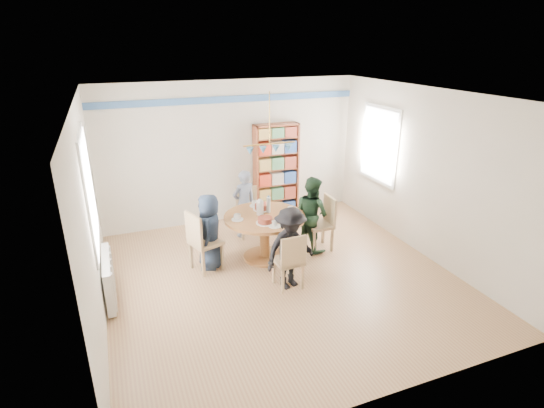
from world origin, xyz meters
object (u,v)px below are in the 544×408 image
radiator (109,278)px  person_left (210,232)px  person_near (290,248)px  chair_far (248,209)px  chair_left (201,239)px  person_far (244,204)px  chair_near (290,259)px  dining_table (265,227)px  chair_right (324,221)px  person_right (312,214)px  bookshelf (276,172)px

radiator → person_left: size_ratio=0.83×
person_near → chair_far: bearing=75.2°
chair_left → person_far: 1.40m
chair_far → chair_left: bearing=-136.8°
person_near → chair_near: bearing=-121.9°
dining_table → person_near: 0.95m
radiator → dining_table: 2.44m
chair_right → person_right: size_ratio=0.72×
chair_right → person_right: person_right is taller
chair_right → chair_near: (-1.04, -0.97, -0.04)m
radiator → person_left: bearing=15.7°
person_left → person_right: person_right is taller
chair_near → bookshelf: bearing=72.3°
person_left → bookshelf: bookshelf is taller
person_right → person_far: (-0.90, 0.90, -0.02)m
chair_right → chair_far: bearing=135.0°
person_left → chair_near: bearing=59.7°
person_left → bookshelf: bearing=151.4°
chair_left → person_far: size_ratio=0.78×
chair_far → person_near: person_near is taller
radiator → chair_left: bearing=14.5°
chair_near → person_near: (0.02, 0.06, 0.14)m
dining_table → chair_near: size_ratio=1.51×
person_near → person_left: bearing=118.5°
person_near → bookshelf: size_ratio=0.65×
radiator → chair_right: size_ratio=1.08×
dining_table → chair_left: (-1.04, -0.04, -0.02)m
chair_far → person_far: bearing=-152.8°
dining_table → person_right: bearing=2.6°
chair_right → person_left: person_left is taller
person_right → bookshelf: bearing=-18.2°
person_far → chair_far: bearing=-166.5°
chair_left → radiator: bearing=-165.5°
person_right → person_far: size_ratio=1.03×
dining_table → chair_far: chair_far is taller
person_right → bookshelf: (0.00, 1.62, 0.28)m
person_far → bookshelf: bookshelf is taller
chair_near → person_right: (0.84, 1.04, 0.17)m
chair_left → bookshelf: bookshelf is taller
radiator → chair_far: chair_far is taller
chair_far → bookshelf: 1.15m
person_right → person_near: (-0.82, -0.98, -0.03)m
dining_table → person_near: person_near is taller
chair_far → chair_near: size_ratio=1.03×
chair_left → bookshelf: size_ratio=0.52×
radiator → person_right: bearing=7.4°
dining_table → person_left: (-0.89, 0.04, 0.05)m
chair_right → chair_far: size_ratio=1.04×
chair_near → person_left: (-0.90, 1.04, 0.13)m
dining_table → person_far: person_far is taller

